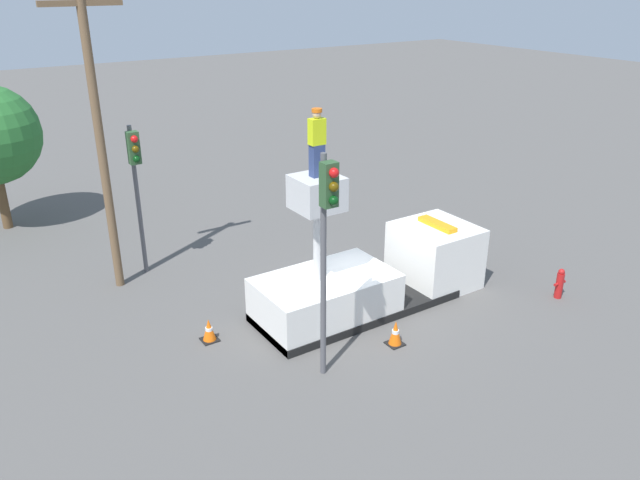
# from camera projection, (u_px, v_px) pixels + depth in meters

# --- Properties ---
(ground_plane) EXTENTS (120.00, 120.00, 0.00)m
(ground_plane) POSITION_uv_depth(u_px,v_px,m) (356.00, 308.00, 18.42)
(ground_plane) COLOR #565451
(bucket_truck) EXTENTS (7.20, 2.36, 4.31)m
(bucket_truck) POSITION_uv_depth(u_px,v_px,m) (372.00, 277.00, 18.36)
(bucket_truck) COLOR black
(bucket_truck) RESTS_ON ground
(worker) EXTENTS (0.40, 0.26, 1.75)m
(worker) POSITION_uv_depth(u_px,v_px,m) (317.00, 143.00, 15.69)
(worker) COLOR navy
(worker) RESTS_ON bucket_truck
(traffic_light_pole) EXTENTS (0.34, 0.57, 5.60)m
(traffic_light_pole) POSITION_uv_depth(u_px,v_px,m) (327.00, 226.00, 13.81)
(traffic_light_pole) COLOR #515156
(traffic_light_pole) RESTS_ON ground
(traffic_light_across) EXTENTS (0.34, 0.57, 4.90)m
(traffic_light_across) POSITION_uv_depth(u_px,v_px,m) (136.00, 172.00, 19.25)
(traffic_light_across) COLOR #515156
(traffic_light_across) RESTS_ON ground
(fire_hydrant) EXTENTS (0.47, 0.23, 0.96)m
(fire_hydrant) POSITION_uv_depth(u_px,v_px,m) (560.00, 284.00, 18.87)
(fire_hydrant) COLOR red
(fire_hydrant) RESTS_ON ground
(traffic_cone_rear) EXTENTS (0.45, 0.45, 0.64)m
(traffic_cone_rear) POSITION_uv_depth(u_px,v_px,m) (209.00, 330.00, 16.71)
(traffic_cone_rear) COLOR black
(traffic_cone_rear) RESTS_ON ground
(traffic_cone_curbside) EXTENTS (0.44, 0.44, 0.71)m
(traffic_cone_curbside) POSITION_uv_depth(u_px,v_px,m) (395.00, 333.00, 16.51)
(traffic_cone_curbside) COLOR black
(traffic_cone_curbside) RESTS_ON ground
(utility_pole) EXTENTS (2.20, 0.26, 9.00)m
(utility_pole) POSITION_uv_depth(u_px,v_px,m) (99.00, 135.00, 17.94)
(utility_pole) COLOR brown
(utility_pole) RESTS_ON ground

